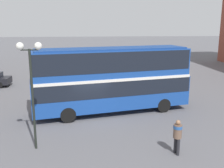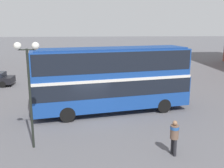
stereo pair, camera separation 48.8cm
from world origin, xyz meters
TOP-DOWN VIEW (x-y plane):
  - ground_plane at (0.00, 0.00)m, footprint 240.00×240.00m
  - double_decker_bus at (1.42, 1.10)m, footprint 11.40×4.67m
  - pedestrian_foreground at (3.93, -5.50)m, footprint 0.50×0.50m
  - parked_car_kerb_near at (-2.56, 11.00)m, footprint 3.95×1.79m
  - parked_car_kerb_far at (8.52, 13.41)m, footprint 4.71×2.18m
  - street_lamp_twin_globe at (-3.06, -4.17)m, footprint 1.21×0.37m

SIDE VIEW (x-z plane):
  - ground_plane at x=0.00m, z-range 0.00..0.00m
  - parked_car_kerb_far at x=8.52m, z-range 0.03..1.44m
  - parked_car_kerb_near at x=-2.56m, z-range 0.00..1.61m
  - pedestrian_foreground at x=3.93m, z-range 0.20..1.96m
  - double_decker_bus at x=1.42m, z-range 0.34..5.00m
  - street_lamp_twin_globe at x=-3.06m, z-range 1.41..6.84m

